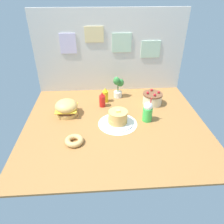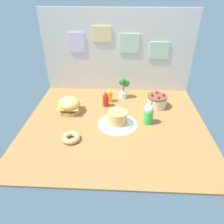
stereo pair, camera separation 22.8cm
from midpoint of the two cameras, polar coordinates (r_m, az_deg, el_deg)
name	(u,v)px [view 1 (the left image)]	position (r cm, az deg, el deg)	size (l,w,h in cm)	color
ground_plane	(115,124)	(234.94, -1.96, -3.30)	(199.77, 176.60, 2.00)	#9E6B38
back_wall	(110,52)	(290.74, -2.87, 16.00)	(199.77, 4.20, 108.67)	beige
doily_mat	(118,123)	(233.24, -1.25, -3.22)	(43.32, 43.32, 0.40)	white
burger	(67,108)	(252.96, -14.79, 1.02)	(26.11, 26.11, 18.83)	#DBA859
pancake_stack	(118,118)	(229.51, -1.26, -1.76)	(33.48, 33.48, 17.23)	white
layer_cake	(152,98)	(270.56, 8.57, 3.59)	(24.58, 24.58, 17.92)	beige
ketchup_bottle	(102,100)	(262.19, -5.17, 3.24)	(7.48, 7.48, 19.69)	red
mustard_bottle	(105,95)	(272.84, -4.23, 4.50)	(7.48, 7.48, 19.69)	yellow
cream_soda_cup	(148,112)	(234.27, 6.95, 0.03)	(10.83, 10.83, 29.52)	green
donut_pink_glaze	(74,141)	(210.96, -13.34, -7.69)	(18.31, 18.31, 5.51)	tan
potted_plant	(118,86)	(280.86, -0.72, 7.00)	(14.16, 11.73, 30.03)	white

